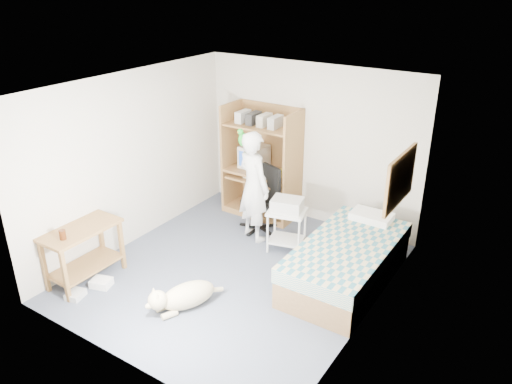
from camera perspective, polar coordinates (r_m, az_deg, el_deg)
floor at (r=6.80m, az=-2.20°, el=-9.15°), size 4.00×4.00×0.00m
wall_back at (r=7.81m, az=6.19°, el=5.45°), size 3.60×0.02×2.50m
wall_right at (r=5.45m, az=13.26°, el=-3.58°), size 0.02×4.00×2.50m
wall_left at (r=7.33m, az=-13.95°, el=3.61°), size 0.02×4.00×2.50m
ceiling at (r=5.82m, az=-2.59°, el=11.92°), size 3.60×4.00×0.02m
computer_hutch at (r=8.06m, az=0.77°, el=2.96°), size 1.20×0.63×1.80m
bed at (r=6.58m, az=10.32°, el=-7.85°), size 1.02×2.02×0.66m
side_desk at (r=6.77m, az=-19.16°, el=-5.88°), size 0.50×1.00×0.75m
corkboard at (r=6.16m, az=16.19°, el=1.44°), size 0.04×0.94×0.66m
office_chair at (r=7.71m, az=0.78°, el=-1.81°), size 0.58×0.58×1.00m
person at (r=7.27m, az=-0.27°, el=0.65°), size 0.71×0.59×1.67m
parrot at (r=7.14m, az=-1.57°, el=6.15°), size 0.12×0.21×0.34m
dog at (r=6.13m, az=-8.29°, el=-11.67°), size 0.58×0.95×0.38m
printer_cart at (r=7.13m, az=3.52°, el=-3.64°), size 0.61×0.53×0.62m
printer at (r=7.00m, az=3.58°, el=-1.46°), size 0.49×0.41×0.18m
crt_monitor at (r=8.11m, az=-0.22°, el=4.08°), size 0.40×0.43×0.36m
keyboard at (r=7.99m, az=0.19°, el=1.60°), size 0.46×0.19×0.03m
pencil_cup at (r=7.80m, az=2.88°, el=2.18°), size 0.08×0.08×0.12m
drink_glass at (r=6.45m, az=-21.24°, el=-4.57°), size 0.08×0.08×0.12m
floor_box_a at (r=6.80m, az=-17.26°, el=-9.88°), size 0.30×0.27×0.10m
floor_box_b at (r=6.69m, az=-19.91°, el=-10.98°), size 0.23×0.26×0.08m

